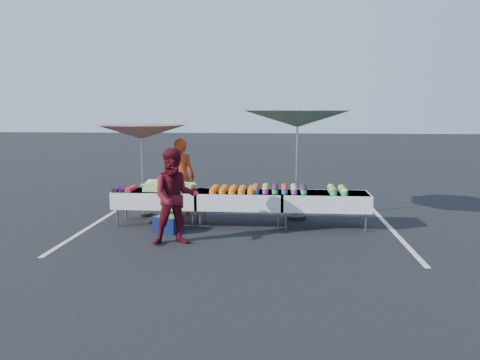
# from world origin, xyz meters

# --- Properties ---
(ground) EXTENTS (80.00, 80.00, 0.00)m
(ground) POSITION_xyz_m (0.00, 0.00, 0.00)
(ground) COLOR black
(stripe_left) EXTENTS (0.10, 5.00, 0.00)m
(stripe_left) POSITION_xyz_m (-3.20, 0.00, 0.00)
(stripe_left) COLOR silver
(stripe_left) RESTS_ON ground
(stripe_right) EXTENTS (0.10, 5.00, 0.00)m
(stripe_right) POSITION_xyz_m (3.20, 0.00, 0.00)
(stripe_right) COLOR silver
(stripe_right) RESTS_ON ground
(table_left) EXTENTS (1.86, 0.81, 0.75)m
(table_left) POSITION_xyz_m (-1.80, 0.00, 0.58)
(table_left) COLOR white
(table_left) RESTS_ON ground
(table_center) EXTENTS (1.86, 0.81, 0.75)m
(table_center) POSITION_xyz_m (0.00, 0.00, 0.58)
(table_center) COLOR white
(table_center) RESTS_ON ground
(table_right) EXTENTS (1.86, 0.81, 0.75)m
(table_right) POSITION_xyz_m (1.80, 0.00, 0.58)
(table_right) COLOR white
(table_right) RESTS_ON ground
(berry_punnets) EXTENTS (0.40, 0.54, 0.08)m
(berry_punnets) POSITION_xyz_m (-2.51, -0.06, 0.79)
(berry_punnets) COLOR black
(berry_punnets) RESTS_ON table_left
(corn_pile) EXTENTS (1.16, 0.57, 0.26)m
(corn_pile) POSITION_xyz_m (-1.56, 0.04, 0.84)
(corn_pile) COLOR #C1DF72
(corn_pile) RESTS_ON table_left
(plastic_bags) EXTENTS (0.30, 0.25, 0.05)m
(plastic_bags) POSITION_xyz_m (-1.50, -0.30, 0.78)
(plastic_bags) COLOR white
(plastic_bags) RESTS_ON table_left
(carrot_bowls) EXTENTS (0.95, 0.69, 0.11)m
(carrot_bowls) POSITION_xyz_m (-0.15, -0.01, 0.80)
(carrot_bowls) COLOR orange
(carrot_bowls) RESTS_ON table_center
(potato_cups) EXTENTS (1.14, 0.58, 0.16)m
(potato_cups) POSITION_xyz_m (0.85, 0.00, 0.83)
(potato_cups) COLOR #2366A3
(potato_cups) RESTS_ON table_right
(bean_baskets) EXTENTS (0.36, 0.68, 0.15)m
(bean_baskets) POSITION_xyz_m (2.06, -0.01, 0.82)
(bean_baskets) COLOR #2AA85B
(bean_baskets) RESTS_ON table_right
(vendor) EXTENTS (0.73, 0.54, 1.83)m
(vendor) POSITION_xyz_m (-1.49, 1.01, 0.91)
(vendor) COLOR #B33914
(vendor) RESTS_ON ground
(customer) EXTENTS (1.04, 0.91, 1.79)m
(customer) POSITION_xyz_m (-1.07, -1.50, 0.90)
(customer) COLOR #570D18
(customer) RESTS_ON ground
(umbrella_left) EXTENTS (2.35, 2.35, 2.16)m
(umbrella_left) POSITION_xyz_m (-2.36, 0.76, 1.96)
(umbrella_left) COLOR black
(umbrella_left) RESTS_ON ground
(umbrella_right) EXTENTS (2.80, 2.80, 2.50)m
(umbrella_right) POSITION_xyz_m (1.23, 0.75, 2.26)
(umbrella_right) COLOR black
(umbrella_right) RESTS_ON ground
(storage_bin) EXTENTS (0.62, 0.54, 0.34)m
(storage_bin) POSITION_xyz_m (-1.43, -0.65, 0.17)
(storage_bin) COLOR #0C1840
(storage_bin) RESTS_ON ground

